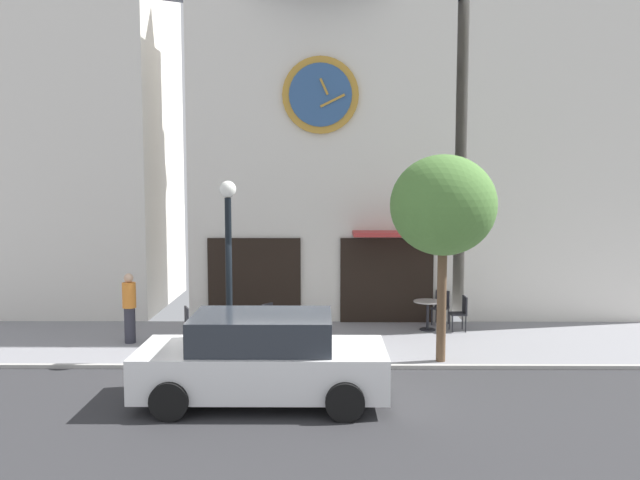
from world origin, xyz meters
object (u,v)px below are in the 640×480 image
street_lamp (229,270)px  cafe_table_leftmost (226,318)px  cafe_table_rightmost (295,326)px  cafe_table_center_left (428,309)px  parked_car_white (262,359)px  pedestrian_orange (129,307)px  cafe_chair_left_end (461,311)px  street_tree (443,206)px  cafe_chair_right_end (270,319)px  cafe_chair_corner (228,326)px  cafe_chair_near_lamp (441,305)px  cafe_chair_under_awning (191,322)px  cafe_chair_outer (263,330)px

street_lamp → cafe_table_leftmost: 2.18m
street_lamp → cafe_table_rightmost: 2.25m
cafe_table_center_left → parked_car_white: parked_car_white is taller
cafe_table_center_left → pedestrian_orange: size_ratio=0.46×
cafe_table_leftmost → cafe_chair_left_end: cafe_chair_left_end is taller
street_lamp → cafe_table_leftmost: size_ratio=4.85×
street_tree → cafe_chair_right_end: bearing=155.7°
street_tree → cafe_chair_corner: size_ratio=4.90×
cafe_chair_near_lamp → parked_car_white: 7.43m
cafe_chair_under_awning → street_tree: bearing=-13.7°
street_lamp → cafe_chair_outer: size_ratio=4.28×
cafe_chair_under_awning → cafe_chair_corner: same height
street_tree → cafe_chair_outer: 4.80m
cafe_table_leftmost → cafe_table_center_left: 5.16m
cafe_chair_near_lamp → cafe_chair_right_end: (-4.45, -1.84, 0.00)m
cafe_table_center_left → cafe_chair_right_end: (-3.97, -1.14, -0.02)m
street_tree → cafe_table_rightmost: bearing=160.2°
street_tree → parked_car_white: 5.08m
street_lamp → parked_car_white: bearing=-70.2°
parked_car_white → cafe_chair_under_awning: bearing=117.7°
cafe_table_leftmost → cafe_chair_left_end: bearing=9.8°
street_tree → cafe_chair_left_end: bearing=69.9°
cafe_chair_corner → street_tree: bearing=-11.6°
cafe_chair_near_lamp → cafe_chair_right_end: size_ratio=1.00×
cafe_table_rightmost → parked_car_white: 3.72m
cafe_table_rightmost → cafe_chair_outer: 0.87m
cafe_chair_corner → cafe_chair_right_end: bearing=39.3°
cafe_chair_near_lamp → cafe_chair_corner: 5.95m
cafe_table_leftmost → cafe_chair_right_end: (1.07, -0.03, -0.02)m
cafe_table_leftmost → cafe_table_rightmost: 1.79m
cafe_table_rightmost → cafe_chair_under_awning: 2.47m
pedestrian_orange → cafe_chair_corner: bearing=-12.7°
street_lamp → cafe_chair_under_awning: (-1.10, 1.25, -1.43)m
cafe_chair_left_end → pedestrian_orange: pedestrian_orange is taller
cafe_table_leftmost → cafe_chair_under_awning: cafe_chair_under_awning is taller
street_tree → parked_car_white: size_ratio=1.02×
cafe_table_leftmost → cafe_chair_under_awning: size_ratio=0.88×
parked_car_white → cafe_table_leftmost: bearing=106.7°
cafe_chair_outer → cafe_chair_near_lamp: size_ratio=1.00×
cafe_table_center_left → cafe_chair_right_end: 4.13m
cafe_chair_outer → cafe_table_center_left: bearing=29.3°
street_lamp → cafe_table_leftmost: (-0.32, 1.63, -1.41)m
cafe_table_rightmost → parked_car_white: size_ratio=0.17×
cafe_table_leftmost → cafe_chair_near_lamp: 5.80m
cafe_chair_under_awning → pedestrian_orange: bearing=174.5°
street_tree → cafe_table_center_left: size_ratio=5.77×
parked_car_white → cafe_chair_left_end: bearing=49.1°
street_tree → cafe_table_center_left: street_tree is taller
cafe_chair_left_end → cafe_chair_right_end: size_ratio=1.00×
cafe_chair_left_end → cafe_chair_under_awning: bearing=-168.2°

